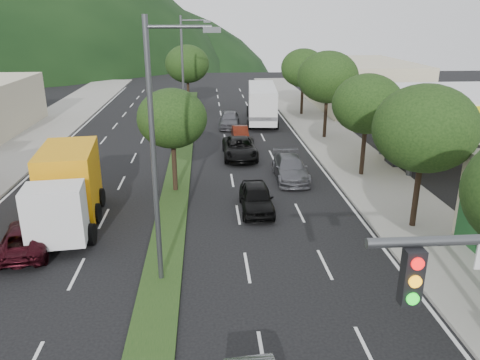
{
  "coord_description": "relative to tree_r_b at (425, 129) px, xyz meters",
  "views": [
    {
      "loc": [
        1.94,
        -8.43,
        9.94
      ],
      "look_at": [
        3.61,
        14.33,
        1.92
      ],
      "focal_mm": 35.0,
      "sensor_mm": 36.0,
      "label": 1
    }
  ],
  "objects": [
    {
      "name": "sidewalk_left",
      "position": [
        -25.0,
        13.0,
        -4.96
      ],
      "size": [
        6.0,
        90.0,
        0.15
      ],
      "primitive_type": "cube",
      "color": "gray",
      "rests_on": "ground"
    },
    {
      "name": "car_queue_c",
      "position": [
        -7.25,
        17.76,
        -4.44
      ],
      "size": [
        1.34,
        3.66,
        1.2
      ],
      "primitive_type": "imported",
      "rotation": [
        0.0,
        0.0,
        0.02
      ],
      "color": "#4E170D",
      "rests_on": "ground"
    },
    {
      "name": "streetlight_near",
      "position": [
        -11.79,
        -4.0,
        0.55
      ],
      "size": [
        2.6,
        0.25,
        10.0
      ],
      "color": "#47494C",
      "rests_on": "ground"
    },
    {
      "name": "car_queue_b",
      "position": [
        -4.75,
        7.76,
        -4.32
      ],
      "size": [
        2.14,
        5.01,
        1.44
      ],
      "primitive_type": "imported",
      "rotation": [
        0.0,
        0.0,
        -0.02
      ],
      "color": "#55555B",
      "rests_on": "ground"
    },
    {
      "name": "tree_r_c",
      "position": [
        0.0,
        8.0,
        -0.29
      ],
      "size": [
        4.4,
        4.4,
        6.48
      ],
      "color": "black",
      "rests_on": "sidewalk_right"
    },
    {
      "name": "car_queue_a",
      "position": [
        -7.49,
        2.76,
        -4.31
      ],
      "size": [
        1.76,
        4.28,
        1.45
      ],
      "primitive_type": "imported",
      "rotation": [
        0.0,
        0.0,
        -0.01
      ],
      "color": "black",
      "rests_on": "ground"
    },
    {
      "name": "gas_canopy",
      "position": [
        7.0,
        10.0,
        -0.39
      ],
      "size": [
        12.2,
        8.2,
        5.25
      ],
      "color": "silver",
      "rests_on": "ground"
    },
    {
      "name": "tree_r_d",
      "position": [
        0.0,
        18.0,
        0.14
      ],
      "size": [
        5.0,
        5.0,
        7.17
      ],
      "color": "black",
      "rests_on": "sidewalk_right"
    },
    {
      "name": "tree_med_near",
      "position": [
        -12.0,
        6.0,
        -0.61
      ],
      "size": [
        4.0,
        4.0,
        6.02
      ],
      "color": "black",
      "rests_on": "median"
    },
    {
      "name": "tree_r_b",
      "position": [
        0.0,
        0.0,
        0.0
      ],
      "size": [
        4.8,
        4.8,
        6.94
      ],
      "color": "black",
      "rests_on": "sidewalk_right"
    },
    {
      "name": "tree_r_e",
      "position": [
        0.0,
        28.0,
        -0.14
      ],
      "size": [
        4.6,
        4.6,
        6.71
      ],
      "color": "black",
      "rests_on": "sidewalk_right"
    },
    {
      "name": "motorhome",
      "position": [
        -4.58,
        25.04,
        -3.17
      ],
      "size": [
        3.56,
        9.32,
        3.5
      ],
      "rotation": [
        0.0,
        0.0,
        -0.09
      ],
      "color": "silver",
      "rests_on": "ground"
    },
    {
      "name": "box_truck",
      "position": [
        -17.05,
        1.96,
        -3.3
      ],
      "size": [
        3.55,
        7.67,
        3.66
      ],
      "rotation": [
        0.0,
        0.0,
        3.25
      ],
      "color": "silver",
      "rests_on": "ground"
    },
    {
      "name": "tree_med_far",
      "position": [
        -12.0,
        32.0,
        -0.03
      ],
      "size": [
        4.8,
        4.8,
        6.94
      ],
      "color": "black",
      "rests_on": "median"
    },
    {
      "name": "median",
      "position": [
        -12.0,
        16.0,
        -4.98
      ],
      "size": [
        1.6,
        56.0,
        0.12
      ],
      "primitive_type": "cube",
      "color": "#193312",
      "rests_on": "ground"
    },
    {
      "name": "streetlight_mid",
      "position": [
        -11.79,
        21.0,
        0.55
      ],
      "size": [
        2.6,
        0.25,
        10.0
      ],
      "color": "#47494C",
      "rests_on": "ground"
    },
    {
      "name": "car_queue_e",
      "position": [
        -7.88,
        22.76,
        -4.27
      ],
      "size": [
        2.19,
        4.66,
        1.54
      ],
      "primitive_type": "imported",
      "rotation": [
        0.0,
        0.0,
        -0.08
      ],
      "color": "#525258",
      "rests_on": "ground"
    },
    {
      "name": "bldg_right_far",
      "position": [
        7.5,
        32.0,
        -2.44
      ],
      "size": [
        10.0,
        16.0,
        5.2
      ],
      "primitive_type": "cube",
      "color": "beige",
      "rests_on": "ground"
    },
    {
      "name": "car_queue_d",
      "position": [
        -7.65,
        12.76,
        -4.31
      ],
      "size": [
        2.44,
        5.26,
        1.46
      ],
      "primitive_type": "imported",
      "rotation": [
        0.0,
        0.0,
        0.0
      ],
      "color": "black",
      "rests_on": "ground"
    },
    {
      "name": "sidewalk_right",
      "position": [
        0.5,
        13.0,
        -4.96
      ],
      "size": [
        5.0,
        90.0,
        0.15
      ],
      "primitive_type": "cube",
      "color": "gray",
      "rests_on": "ground"
    },
    {
      "name": "suv_maroon",
      "position": [
        -18.13,
        -0.99,
        -4.4
      ],
      "size": [
        2.67,
        4.8,
        1.27
      ],
      "primitive_type": "imported",
      "rotation": [
        0.0,
        0.0,
        3.27
      ],
      "color": "black",
      "rests_on": "ground"
    }
  ]
}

